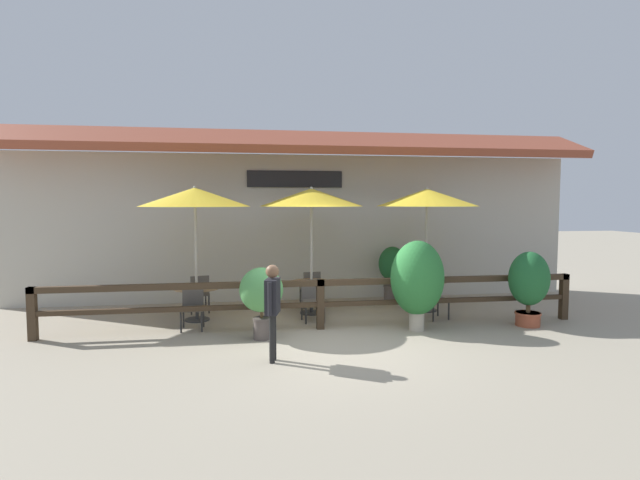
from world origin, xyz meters
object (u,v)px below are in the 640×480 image
object	(u,v)px
patio_umbrella_near	(195,197)
pedestrian	(273,300)
chair_near_wallside	(199,292)
dining_table_middle	(311,288)
potted_plant_broad_leaf	(529,283)
chair_far_streetside	(434,296)
chair_far_wallside	(416,285)
chair_middle_wallside	(311,287)
dining_table_near	(197,293)
dining_table_far	(426,286)
chair_middle_streetside	(312,298)
patio_umbrella_middle	(311,198)
potted_plant_corner_fern	(261,293)
patio_umbrella_far	(427,198)
potted_plant_small_flowering	(417,279)
chair_near_streetside	(192,305)
potted_plant_tall_tropical	(392,268)

from	to	relation	value
patio_umbrella_near	pedestrian	distance (m)	3.59
chair_near_wallside	dining_table_middle	world-z (taller)	chair_near_wallside
potted_plant_broad_leaf	chair_far_streetside	bearing A→B (deg)	149.89
potted_plant_broad_leaf	chair_far_wallside	bearing A→B (deg)	121.80
chair_far_wallside	dining_table_middle	bearing A→B (deg)	4.14
dining_table_middle	chair_middle_wallside	distance (m)	0.68
dining_table_near	dining_table_far	size ratio (longest dim) A/B	1.00
dining_table_near	chair_middle_streetside	size ratio (longest dim) A/B	1.10
chair_far_wallside	chair_middle_wallside	bearing A→B (deg)	-10.39
patio_umbrella_middle	chair_middle_wallside	xyz separation A→B (m)	(0.08, 0.67, -2.07)
potted_plant_broad_leaf	pedestrian	distance (m)	5.31
dining_table_middle	potted_plant_corner_fern	xyz separation A→B (m)	(-1.17, -1.91, 0.27)
dining_table_near	chair_far_wallside	xyz separation A→B (m)	(5.03, 0.86, -0.10)
patio_umbrella_far	potted_plant_small_flowering	bearing A→B (deg)	-116.13
dining_table_near	potted_plant_broad_leaf	distance (m)	6.66
patio_umbrella_near	chair_far_wallside	world-z (taller)	patio_umbrella_near
chair_far_wallside	potted_plant_broad_leaf	world-z (taller)	potted_plant_broad_leaf
dining_table_far	potted_plant_small_flowering	world-z (taller)	potted_plant_small_flowering
chair_near_streetside	chair_middle_streetside	bearing A→B (deg)	7.96
chair_middle_wallside	potted_plant_tall_tropical	bearing A→B (deg)	-173.65
chair_near_wallside	patio_umbrella_far	distance (m)	5.45
potted_plant_small_flowering	patio_umbrella_middle	bearing A→B (deg)	135.44
dining_table_far	chair_far_streetside	size ratio (longest dim) A/B	1.10
chair_near_wallside	potted_plant_corner_fern	xyz separation A→B (m)	(1.27, -2.35, 0.37)
patio_umbrella_far	potted_plant_corner_fern	distance (m)	4.48
dining_table_middle	potted_plant_tall_tropical	distance (m)	2.48
chair_middle_streetside	chair_far_streetside	bearing A→B (deg)	-9.20
chair_middle_wallside	potted_plant_small_flowering	xyz separation A→B (m)	(1.70, -2.42, 0.52)
dining_table_far	chair_near_streetside	bearing A→B (deg)	-170.39
potted_plant_small_flowering	pedestrian	bearing A→B (deg)	-152.90
patio_umbrella_middle	chair_middle_wallside	distance (m)	2.18
patio_umbrella_near	dining_table_middle	world-z (taller)	patio_umbrella_near
chair_near_wallside	chair_middle_wallside	bearing A→B (deg)	170.75
patio_umbrella_middle	chair_middle_streetside	world-z (taller)	patio_umbrella_middle
patio_umbrella_middle	potted_plant_small_flowering	bearing A→B (deg)	-44.56
chair_near_wallside	potted_plant_small_flowering	distance (m)	4.77
dining_table_near	patio_umbrella_far	world-z (taller)	patio_umbrella_far
potted_plant_corner_fern	pedestrian	bearing A→B (deg)	-84.75
potted_plant_broad_leaf	potted_plant_small_flowering	bearing A→B (deg)	179.63
dining_table_far	potted_plant_broad_leaf	bearing A→B (deg)	-47.62
dining_table_middle	potted_plant_broad_leaf	bearing A→B (deg)	-23.45
patio_umbrella_far	potted_plant_small_flowering	distance (m)	2.38
chair_near_streetside	chair_middle_streetside	distance (m)	2.38
potted_plant_tall_tropical	dining_table_middle	bearing A→B (deg)	-152.49
dining_table_middle	patio_umbrella_far	bearing A→B (deg)	-2.81
patio_umbrella_near	patio_umbrella_middle	distance (m)	2.44
chair_far_wallside	potted_plant_tall_tropical	bearing A→B (deg)	-61.33
patio_umbrella_near	dining_table_middle	distance (m)	3.13
dining_table_far	potted_plant_corner_fern	bearing A→B (deg)	-154.43
chair_near_streetside	patio_umbrella_middle	distance (m)	3.35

